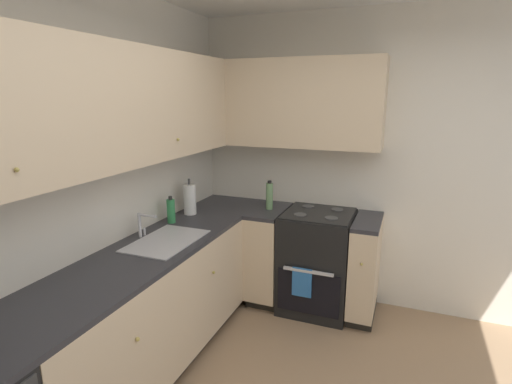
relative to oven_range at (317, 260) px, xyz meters
The scene contains 14 objects.
wall_back 2.35m from the oven_range, 145.20° to the left, with size 4.24×0.05×2.68m, color silver.
wall_right 1.08m from the oven_range, 61.12° to the right, with size 0.05×3.65×2.68m, color silver.
lower_cabinets_back 1.64m from the oven_range, 145.85° to the left, with size 2.08×0.62×0.88m.
countertop_back 1.70m from the oven_range, 145.98° to the left, with size 3.28×0.60×0.04m, color #2D2D33.
lower_cabinets_right 0.09m from the oven_range, 100.44° to the left, with size 0.62×1.16×0.88m.
countertop_right 0.44m from the oven_range, 102.23° to the left, with size 0.60×1.16×0.03m.
oven_range is the anchor object (origin of this frame).
upper_cabinets_back 2.33m from the oven_range, 145.16° to the left, with size 2.96×0.34×0.77m.
upper_cabinets_right 1.47m from the oven_range, 71.47° to the left, with size 0.32×1.71×0.77m.
sink 1.46m from the oven_range, 140.75° to the left, with size 0.61×0.40×0.10m.
faucet 1.64m from the oven_range, 134.67° to the left, with size 0.07×0.16×0.19m.
soap_bottle 1.41m from the oven_range, 122.50° to the left, with size 0.07×0.07×0.23m.
paper_towel_roll 1.30m from the oven_range, 111.64° to the left, with size 0.11×0.11×0.33m.
oil_bottle 0.74m from the oven_range, 92.24° to the left, with size 0.06×0.06×0.27m.
Camera 1 is at (-1.58, -0.16, 1.96)m, focal length 27.68 mm.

